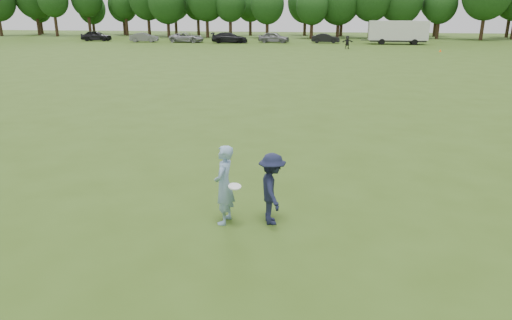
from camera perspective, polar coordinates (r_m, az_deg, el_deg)
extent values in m
plane|color=#364F16|center=(10.18, -6.27, -7.38)|extent=(200.00, 200.00, 0.00)
imported|color=#82A6CA|center=(9.68, -4.00, -3.12)|extent=(0.46, 0.66, 1.73)
imported|color=#181C35|center=(9.67, 2.02, -3.63)|extent=(0.84, 1.13, 1.56)
imported|color=black|center=(59.43, 11.35, 14.24)|extent=(1.54, 0.85, 1.59)
imported|color=black|center=(78.59, -19.33, 14.44)|extent=(4.78, 2.25, 1.58)
imported|color=slate|center=(73.43, -13.81, 14.65)|extent=(4.35, 1.98, 1.38)
imported|color=#999A9D|center=(71.47, -8.64, 14.89)|extent=(5.27, 2.66, 1.43)
imported|color=black|center=(69.37, -3.33, 15.02)|extent=(5.52, 2.78, 1.54)
imported|color=slate|center=(69.98, 2.27, 15.07)|extent=(4.79, 2.41, 1.56)
imported|color=black|center=(70.14, 8.70, 14.81)|extent=(4.12, 1.45, 1.36)
cone|color=#FF5C0D|center=(57.83, 22.05, 12.57)|extent=(0.28, 0.28, 0.30)
cylinder|color=white|center=(9.41, -2.68, -3.32)|extent=(0.31, 0.31, 0.09)
cube|color=silver|center=(69.43, 17.33, 15.21)|extent=(8.00, 2.50, 2.60)
cube|color=black|center=(69.50, 17.22, 14.06)|extent=(7.60, 2.30, 0.25)
cylinder|color=black|center=(68.02, 15.45, 14.05)|extent=(0.80, 0.25, 0.80)
cylinder|color=black|center=(70.51, 15.27, 14.19)|extent=(0.80, 0.25, 0.80)
cylinder|color=black|center=(68.57, 19.21, 13.74)|extent=(0.80, 0.25, 0.80)
cylinder|color=black|center=(71.04, 18.90, 13.89)|extent=(0.80, 0.25, 0.80)
cube|color=#333333|center=(69.09, 13.50, 14.38)|extent=(1.20, 0.15, 0.12)
cylinder|color=#332114|center=(102.85, -29.34, 14.39)|extent=(0.56, 0.56, 3.63)
cylinder|color=#332114|center=(103.16, -25.58, 15.06)|extent=(0.56, 0.56, 4.13)
cylinder|color=#332114|center=(96.76, -23.71, 15.22)|extent=(0.56, 0.56, 4.18)
ellipsoid|color=#173712|center=(96.76, -24.05, 17.80)|extent=(5.42, 5.42, 6.23)
cylinder|color=#332114|center=(97.24, -20.09, 15.66)|extent=(0.56, 0.56, 4.26)
cylinder|color=#332114|center=(95.52, -15.86, 15.92)|extent=(0.56, 0.56, 3.91)
ellipsoid|color=#173712|center=(95.51, -16.09, 18.48)|extent=(5.47, 5.47, 6.29)
cylinder|color=#332114|center=(91.79, -13.22, 16.03)|extent=(0.56, 0.56, 3.83)
cylinder|color=#332114|center=(87.26, -10.88, 15.91)|extent=(0.56, 0.56, 3.25)
ellipsoid|color=#173712|center=(87.23, -11.07, 18.86)|extent=(6.76, 6.76, 7.78)
cylinder|color=#332114|center=(85.45, -6.10, 16.24)|extent=(0.56, 0.56, 3.71)
cylinder|color=#332114|center=(84.02, -3.21, 16.19)|extent=(0.56, 0.56, 3.46)
ellipsoid|color=#173712|center=(84.00, -3.26, 18.96)|extent=(5.49, 5.49, 6.31)
cylinder|color=#332114|center=(82.69, 1.41, 16.07)|extent=(0.56, 0.56, 3.14)
ellipsoid|color=#173712|center=(82.65, 1.43, 18.86)|extent=(5.78, 5.78, 6.64)
cylinder|color=#332114|center=(81.67, 6.95, 15.88)|extent=(0.56, 0.56, 3.01)
ellipsoid|color=#173712|center=(81.63, 7.06, 18.57)|extent=(5.46, 5.46, 6.28)
cylinder|color=#332114|center=(83.94, 10.18, 15.87)|extent=(0.56, 0.56, 3.23)
ellipsoid|color=#173712|center=(83.92, 10.37, 19.08)|extent=(7.29, 7.29, 8.38)
cylinder|color=#332114|center=(84.02, 14.03, 15.81)|extent=(0.56, 0.56, 3.77)
cylinder|color=#332114|center=(85.11, 17.56, 15.40)|extent=(0.56, 0.56, 3.33)
ellipsoid|color=#173712|center=(85.09, 17.86, 18.43)|extent=(6.71, 6.71, 7.71)
cylinder|color=#332114|center=(86.36, 21.75, 14.97)|extent=(0.56, 0.56, 3.22)
ellipsoid|color=#173712|center=(86.32, 22.07, 17.58)|extent=(5.54, 5.54, 6.37)
cylinder|color=#332114|center=(84.96, 26.44, 14.68)|extent=(0.56, 0.56, 4.15)
cylinder|color=#332114|center=(108.89, -25.24, 14.86)|extent=(0.56, 0.56, 2.97)
ellipsoid|color=#173712|center=(108.85, -25.50, 16.71)|extent=(4.85, 4.85, 5.58)
cylinder|color=#332114|center=(104.05, -19.62, 15.37)|extent=(0.56, 0.56, 2.73)
ellipsoid|color=#173712|center=(104.01, -19.84, 17.38)|extent=(5.45, 5.45, 6.27)
cylinder|color=#332114|center=(99.21, -16.13, 15.76)|extent=(0.56, 0.56, 3.25)
ellipsoid|color=#173712|center=(99.18, -16.34, 18.09)|extent=(5.68, 5.68, 6.53)
cylinder|color=#332114|center=(98.26, -9.96, 16.27)|extent=(0.56, 0.56, 3.62)
ellipsoid|color=#173712|center=(98.25, -10.10, 18.76)|extent=(5.80, 5.80, 6.67)
cylinder|color=#332114|center=(94.16, -7.21, 16.32)|extent=(0.56, 0.56, 3.61)
ellipsoid|color=#173712|center=(94.14, -7.32, 18.86)|extent=(5.58, 5.58, 6.42)
cylinder|color=#332114|center=(92.28, -0.71, 16.32)|extent=(0.56, 0.56, 3.29)
ellipsoid|color=#173712|center=(92.25, -0.72, 18.75)|extent=(5.30, 5.30, 6.09)
cylinder|color=#332114|center=(92.46, 6.11, 16.23)|extent=(0.56, 0.56, 3.28)
ellipsoid|color=#173712|center=(92.44, 6.20, 19.03)|extent=(6.78, 6.78, 7.79)
cylinder|color=#332114|center=(90.72, 10.59, 15.95)|extent=(0.56, 0.56, 3.11)
ellipsoid|color=#173712|center=(90.68, 10.74, 18.36)|extent=(5.34, 5.34, 6.14)
cylinder|color=#332114|center=(92.69, 16.65, 15.68)|extent=(0.56, 0.56, 3.50)
ellipsoid|color=#173712|center=(92.66, 16.86, 18.02)|extent=(4.82, 4.82, 5.54)
cylinder|color=#332114|center=(94.45, 21.46, 15.33)|extent=(0.56, 0.56, 3.80)
ellipsoid|color=#173712|center=(94.44, 21.79, 18.10)|extent=(6.34, 6.34, 7.29)
cylinder|color=#332114|center=(95.82, 28.96, 14.41)|extent=(0.56, 0.56, 3.84)
ellipsoid|color=#173712|center=(95.80, 29.34, 16.82)|extent=(5.09, 5.09, 5.86)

